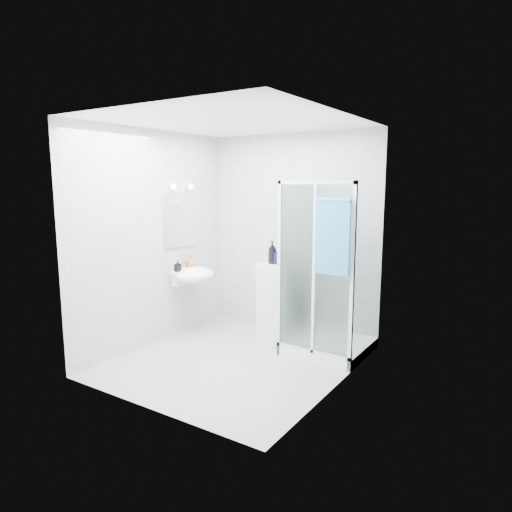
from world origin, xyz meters
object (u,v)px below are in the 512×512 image
Objects in this scene: shampoo_bottle_a at (272,252)px; soap_dispenser_orange at (191,261)px; shower_enclosure at (320,315)px; wall_basin at (193,275)px; storage_cabinet at (277,300)px; shampoo_bottle_b at (279,255)px; soap_dispenser_black at (178,266)px; hand_towel at (333,235)px.

soap_dispenser_orange is at bearing -157.27° from shampoo_bottle_a.
soap_dispenser_orange is at bearing -173.13° from shower_enclosure.
wall_basin is 1.13m from storage_cabinet.
soap_dispenser_black is (-1.06, -0.74, -0.13)m from shampoo_bottle_b.
shampoo_bottle_a is (-0.05, -0.03, 0.62)m from storage_cabinet.
storage_cabinet is 3.26× the size of shampoo_bottle_a.
storage_cabinet is 1.34m from soap_dispenser_black.
soap_dispenser_orange is (-0.11, 0.10, 0.16)m from wall_basin.
shampoo_bottle_b is at bearing 22.38° from soap_dispenser_orange.
wall_basin is 0.22m from soap_dispenser_orange.
soap_dispenser_black is at bearing -177.09° from hand_towel.
hand_towel is at bearing -32.65° from shampoo_bottle_b.
hand_towel reaches higher than shampoo_bottle_b.
soap_dispenser_orange reaches higher than soap_dispenser_black.
storage_cabinet is 6.47× the size of soap_dispenser_black.
shampoo_bottle_a is 1.09m from soap_dispenser_orange.
shower_enclosure is 1.03m from shampoo_bottle_a.
soap_dispenser_orange is (-1.00, -0.42, -0.15)m from shampoo_bottle_a.
storage_cabinet is at bearing 35.94° from soap_dispenser_black.
soap_dispenser_black is (-0.97, -0.71, -0.16)m from shampoo_bottle_a.
shower_enclosure is at bearing 16.18° from soap_dispenser_black.
soap_dispenser_black reaches higher than storage_cabinet.
soap_dispenser_orange is at bearing -155.06° from storage_cabinet.
shampoo_bottle_b is (0.09, 0.03, -0.03)m from shampoo_bottle_a.
shower_enclosure reaches higher than storage_cabinet.
wall_basin is 1.07m from shampoo_bottle_a.
shower_enclosure is at bearing 6.87° from soap_dispenser_orange.
hand_towel is (1.96, -0.09, 0.65)m from wall_basin.
wall_basin is (-1.66, -0.32, 0.35)m from shower_enclosure.
hand_towel reaches higher than soap_dispenser_black.
shower_enclosure is 1.88m from soap_dispenser_black.
shower_enclosure is 2.52× the size of hand_towel.
shampoo_bottle_b is at bearing 161.21° from shower_enclosure.
wall_basin is at bearing 177.52° from hand_towel.
shower_enclosure is 2.10× the size of storage_cabinet.
storage_cabinet is 5.33× the size of soap_dispenser_orange.
storage_cabinet is at bearing 23.12° from soap_dispenser_orange.
shampoo_bottle_a reaches higher than wall_basin.
shampoo_bottle_b is 1.31× the size of soap_dispenser_orange.
shampoo_bottle_b reaches higher than storage_cabinet.
storage_cabinet is 1.20× the size of hand_towel.
hand_towel is 2.11m from soap_dispenser_black.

